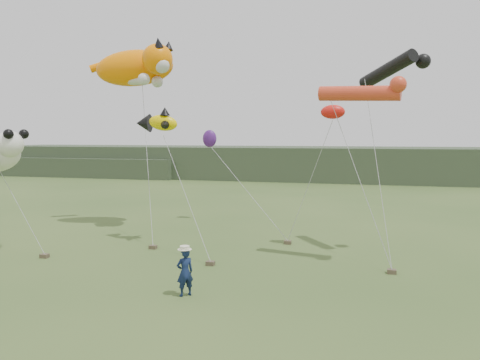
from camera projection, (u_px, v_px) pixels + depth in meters
The scene contains 8 objects.
ground at pixel (196, 297), 15.77m from camera, with size 120.00×120.00×0.00m, color #385123.
headland at pixel (294, 163), 59.40m from camera, with size 90.00×13.00×4.00m.
festival_attendant at pixel (185, 272), 15.82m from camera, with size 0.60×0.39×1.64m, color #121F44.
sandbag_anchors at pixel (214, 255), 20.97m from camera, with size 15.20×5.67×0.18m.
cat_kite at pixel (139, 67), 27.34m from camera, with size 6.16×3.48×2.66m.
fish_kite at pixel (156, 122), 23.56m from camera, with size 2.47×1.63×1.26m.
tube_kites at pixel (380, 80), 20.42m from camera, with size 4.76×4.82×2.35m.
misc_kites at pixel (257, 128), 26.31m from camera, with size 9.08×6.26×2.20m.
Camera 1 is at (5.33, -14.44, 5.43)m, focal length 35.00 mm.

